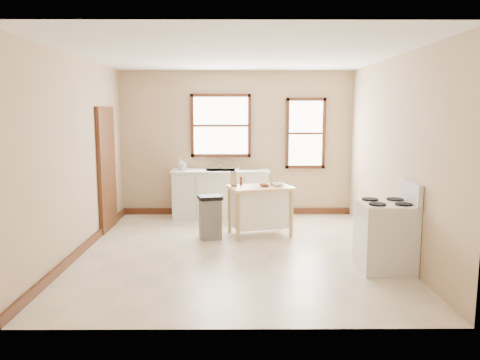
# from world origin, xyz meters

# --- Properties ---
(floor) EXTENTS (5.00, 5.00, 0.00)m
(floor) POSITION_xyz_m (0.00, 0.00, 0.00)
(floor) COLOR beige
(floor) RESTS_ON ground
(ceiling) EXTENTS (5.00, 5.00, 0.00)m
(ceiling) POSITION_xyz_m (0.00, 0.00, 2.80)
(ceiling) COLOR white
(ceiling) RESTS_ON ground
(wall_back) EXTENTS (4.50, 0.04, 2.80)m
(wall_back) POSITION_xyz_m (0.00, 2.50, 1.40)
(wall_back) COLOR tan
(wall_back) RESTS_ON ground
(wall_left) EXTENTS (0.04, 5.00, 2.80)m
(wall_left) POSITION_xyz_m (-2.25, 0.00, 1.40)
(wall_left) COLOR tan
(wall_left) RESTS_ON ground
(wall_right) EXTENTS (0.04, 5.00, 2.80)m
(wall_right) POSITION_xyz_m (2.25, 0.00, 1.40)
(wall_right) COLOR tan
(wall_right) RESTS_ON ground
(window_main) EXTENTS (1.17, 0.06, 1.22)m
(window_main) POSITION_xyz_m (-0.30, 2.48, 1.75)
(window_main) COLOR #3F1411
(window_main) RESTS_ON wall_back
(window_side) EXTENTS (0.77, 0.06, 1.37)m
(window_side) POSITION_xyz_m (1.35, 2.48, 1.60)
(window_side) COLOR #3F1411
(window_side) RESTS_ON wall_back
(door_left) EXTENTS (0.06, 0.90, 2.10)m
(door_left) POSITION_xyz_m (-2.21, 1.30, 1.05)
(door_left) COLOR #3F1411
(door_left) RESTS_ON ground
(baseboard_back) EXTENTS (4.50, 0.04, 0.12)m
(baseboard_back) POSITION_xyz_m (0.00, 2.47, 0.06)
(baseboard_back) COLOR #3F1411
(baseboard_back) RESTS_ON ground
(baseboard_left) EXTENTS (0.04, 5.00, 0.12)m
(baseboard_left) POSITION_xyz_m (-2.22, 0.00, 0.06)
(baseboard_left) COLOR #3F1411
(baseboard_left) RESTS_ON ground
(sink_counter) EXTENTS (1.86, 0.62, 0.92)m
(sink_counter) POSITION_xyz_m (-0.30, 2.20, 0.46)
(sink_counter) COLOR silver
(sink_counter) RESTS_ON ground
(faucet) EXTENTS (0.03, 0.03, 0.22)m
(faucet) POSITION_xyz_m (-0.30, 2.38, 1.03)
(faucet) COLOR silver
(faucet) RESTS_ON sink_counter
(soap_bottle_a) EXTENTS (0.11, 0.11, 0.22)m
(soap_bottle_a) POSITION_xyz_m (-1.06, 2.16, 1.03)
(soap_bottle_a) COLOR #B2B2B2
(soap_bottle_a) RESTS_ON sink_counter
(soap_bottle_b) EXTENTS (0.11, 0.11, 0.19)m
(soap_bottle_b) POSITION_xyz_m (-0.99, 2.13, 1.01)
(soap_bottle_b) COLOR #B2B2B2
(soap_bottle_b) RESTS_ON sink_counter
(dish_rack) EXTENTS (0.40, 0.31, 0.10)m
(dish_rack) POSITION_xyz_m (0.23, 2.23, 0.97)
(dish_rack) COLOR silver
(dish_rack) RESTS_ON sink_counter
(kitchen_island) EXTENTS (1.13, 0.87, 0.81)m
(kitchen_island) POSITION_xyz_m (0.39, 0.88, 0.41)
(kitchen_island) COLOR #FBD694
(kitchen_island) RESTS_ON ground
(knife_block) EXTENTS (0.11, 0.11, 0.20)m
(knife_block) POSITION_xyz_m (-0.04, 0.92, 0.91)
(knife_block) COLOR #D8BA71
(knife_block) RESTS_ON kitchen_island
(pepper_grinder) EXTENTS (0.05, 0.05, 0.15)m
(pepper_grinder) POSITION_xyz_m (0.08, 0.98, 0.89)
(pepper_grinder) COLOR #421F11
(pepper_grinder) RESTS_ON kitchen_island
(bowl_a) EXTENTS (0.23, 0.23, 0.04)m
(bowl_a) POSITION_xyz_m (0.46, 0.86, 0.84)
(bowl_a) COLOR brown
(bowl_a) RESTS_ON kitchen_island
(bowl_b) EXTENTS (0.20, 0.20, 0.04)m
(bowl_b) POSITION_xyz_m (0.62, 1.00, 0.83)
(bowl_b) COLOR brown
(bowl_b) RESTS_ON kitchen_island
(bowl_c) EXTENTS (0.21, 0.21, 0.06)m
(bowl_c) POSITION_xyz_m (0.69, 0.87, 0.84)
(bowl_c) COLOR white
(bowl_c) RESTS_ON kitchen_island
(trash_bin) EXTENTS (0.43, 0.39, 0.70)m
(trash_bin) POSITION_xyz_m (-0.41, 0.66, 0.35)
(trash_bin) COLOR #5A5A58
(trash_bin) RESTS_ON ground
(gas_stove) EXTENTS (0.71, 0.72, 1.15)m
(gas_stove) POSITION_xyz_m (1.92, -0.81, 0.57)
(gas_stove) COLOR silver
(gas_stove) RESTS_ON ground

